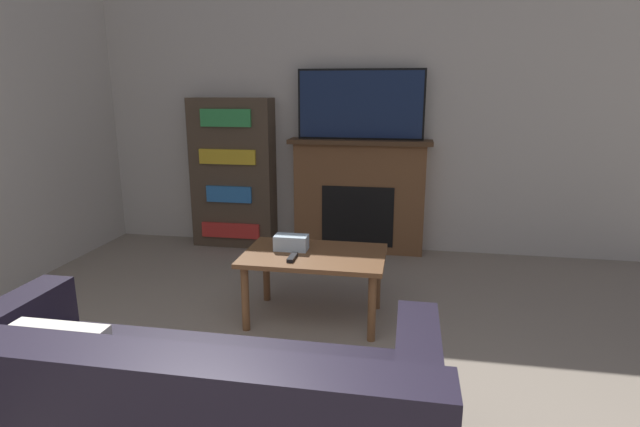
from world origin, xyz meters
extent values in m
cube|color=beige|center=(0.00, 3.86, 1.35)|extent=(5.71, 0.06, 2.70)
cube|color=brown|center=(0.16, 3.72, 0.51)|extent=(1.21, 0.22, 1.02)
cube|color=black|center=(0.16, 3.61, 0.36)|extent=(0.66, 0.01, 0.56)
cube|color=#4C331E|center=(0.16, 3.70, 1.04)|extent=(1.31, 0.28, 0.04)
cube|color=black|center=(0.16, 3.70, 1.37)|extent=(1.14, 0.03, 0.62)
cube|color=#19284C|center=(0.16, 3.69, 1.37)|extent=(1.10, 0.01, 0.59)
cube|color=black|center=(-0.17, 0.23, 0.62)|extent=(1.84, 0.16, 0.41)
cube|color=silver|center=(-0.58, 0.54, 0.56)|extent=(0.36, 0.14, 0.28)
cube|color=brown|center=(0.02, 2.20, 0.45)|extent=(0.92, 0.60, 0.03)
cylinder|color=brown|center=(-0.38, 1.96, 0.22)|extent=(0.05, 0.05, 0.43)
cylinder|color=brown|center=(0.42, 1.96, 0.22)|extent=(0.05, 0.05, 0.43)
cylinder|color=brown|center=(-0.38, 2.43, 0.22)|extent=(0.05, 0.05, 0.43)
cylinder|color=brown|center=(0.42, 2.43, 0.22)|extent=(0.05, 0.05, 0.43)
cube|color=silver|center=(-0.14, 2.24, 0.51)|extent=(0.22, 0.12, 0.10)
cube|color=black|center=(-0.09, 2.06, 0.47)|extent=(0.04, 0.15, 0.02)
cube|color=#4C3D2D|center=(-1.07, 3.70, 0.71)|extent=(0.79, 0.26, 1.43)
cube|color=red|center=(-1.07, 3.56, 0.18)|extent=(0.57, 0.03, 0.14)
cube|color=#2D70B7|center=(-1.07, 3.56, 0.54)|extent=(0.44, 0.03, 0.15)
cube|color=gold|center=(-1.07, 3.56, 0.89)|extent=(0.54, 0.03, 0.14)
cube|color=green|center=(-1.07, 3.56, 1.25)|extent=(0.48, 0.03, 0.16)
camera|label=1|loc=(0.61, -0.85, 1.51)|focal=28.00mm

